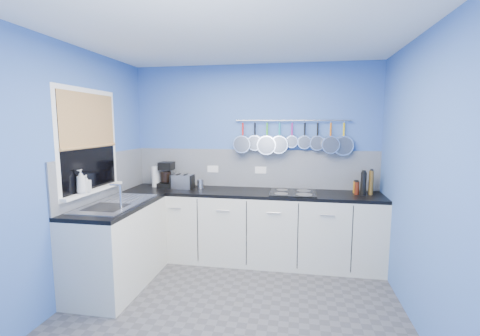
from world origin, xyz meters
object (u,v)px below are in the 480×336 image
(coffee_maker, at_px, (166,175))
(hob, at_px, (293,193))
(toaster, at_px, (182,182))
(paper_towel, at_px, (156,177))
(soap_bottle_b, at_px, (86,183))
(canister, at_px, (200,184))
(soap_bottle_a, at_px, (81,181))

(coffee_maker, relative_size, hob, 0.61)
(toaster, relative_size, hob, 0.50)
(coffee_maker, relative_size, toaster, 1.21)
(paper_towel, xyz_separation_m, coffee_maker, (0.15, -0.03, 0.03))
(coffee_maker, height_order, hob, coffee_maker)
(paper_towel, xyz_separation_m, toaster, (0.39, -0.06, -0.05))
(paper_towel, bearing_deg, soap_bottle_b, -102.09)
(coffee_maker, bearing_deg, paper_towel, 170.07)
(soap_bottle_b, xyz_separation_m, hob, (2.06, 1.01, -0.23))
(paper_towel, relative_size, canister, 2.32)
(soap_bottle_b, bearing_deg, paper_towel, 77.91)
(paper_towel, bearing_deg, hob, -3.77)
(coffee_maker, height_order, canister, coffee_maker)
(soap_bottle_a, height_order, paper_towel, soap_bottle_a)
(soap_bottle_a, xyz_separation_m, coffee_maker, (0.40, 1.19, -0.10))
(soap_bottle_b, distance_m, paper_towel, 1.16)
(hob, bearing_deg, coffee_maker, 176.80)
(paper_towel, bearing_deg, canister, -1.03)
(soap_bottle_a, relative_size, paper_towel, 0.89)
(soap_bottle_a, distance_m, canister, 1.49)
(toaster, bearing_deg, hob, 3.59)
(hob, bearing_deg, paper_towel, 176.23)
(toaster, relative_size, canister, 2.40)
(soap_bottle_a, xyz_separation_m, paper_towel, (0.24, 1.21, -0.13))
(canister, xyz_separation_m, hob, (1.20, -0.11, -0.05))
(toaster, bearing_deg, coffee_maker, 177.98)
(soap_bottle_b, distance_m, coffee_maker, 1.18)
(soap_bottle_a, bearing_deg, paper_towel, 78.69)
(coffee_maker, bearing_deg, canister, 1.83)
(soap_bottle_a, height_order, coffee_maker, soap_bottle_a)
(soap_bottle_b, distance_m, hob, 2.31)
(toaster, xyz_separation_m, hob, (1.43, -0.06, -0.08))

